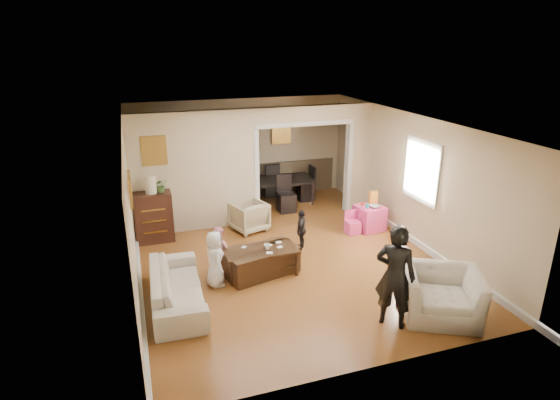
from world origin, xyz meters
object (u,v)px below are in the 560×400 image
object	(u,v)px
sofa	(177,287)
armchair_front	(442,295)
play_table	(369,218)
table_lamp	(151,185)
dresser	(154,217)
dining_table	(278,191)
cyan_cup	(367,206)
child_kneel_a	(215,259)
coffee_cup	(267,247)
child_toddler	(301,230)
adult_person	(395,276)
coffee_table	(261,261)
child_kneel_b	(219,250)
armchair_back	(249,216)

from	to	relation	value
sofa	armchair_front	world-z (taller)	armchair_front
play_table	table_lamp	bearing A→B (deg)	169.49
sofa	table_lamp	distance (m)	2.75
table_lamp	play_table	size ratio (longest dim) A/B	0.64
dresser	dining_table	xyz separation A→B (m)	(3.16, 1.42, -0.21)
play_table	dining_table	xyz separation A→B (m)	(-1.38, 2.27, 0.04)
armchair_front	play_table	world-z (taller)	armchair_front
play_table	dining_table	bearing A→B (deg)	121.35
cyan_cup	child_kneel_a	distance (m)	3.82
dresser	table_lamp	distance (m)	0.70
coffee_cup	child_toddler	size ratio (longest dim) A/B	0.13
child_kneel_a	table_lamp	bearing A→B (deg)	16.23
sofa	table_lamp	world-z (taller)	table_lamp
cyan_cup	child_toddler	bearing A→B (deg)	-165.98
armchair_front	cyan_cup	distance (m)	3.35
adult_person	sofa	bearing A→B (deg)	16.36
dresser	cyan_cup	bearing A→B (deg)	-11.37
play_table	dresser	bearing A→B (deg)	169.49
dresser	cyan_cup	distance (m)	4.53
table_lamp	play_table	distance (m)	4.71
table_lamp	adult_person	bearing A→B (deg)	-53.15
dining_table	adult_person	bearing A→B (deg)	-86.28
coffee_table	adult_person	bearing A→B (deg)	-56.05
armchair_front	child_kneel_a	world-z (taller)	child_kneel_a
table_lamp	child_kneel_b	distance (m)	2.18
cyan_cup	dining_table	distance (m)	2.66
armchair_back	coffee_cup	xyz separation A→B (m)	(-0.20, -2.04, 0.21)
coffee_cup	play_table	size ratio (longest dim) A/B	0.20
coffee_table	dining_table	size ratio (longest dim) A/B	0.73
dresser	coffee_table	world-z (taller)	dresser
dresser	play_table	xyz separation A→B (m)	(4.54, -0.84, -0.25)
table_lamp	child_kneel_a	bearing A→B (deg)	-68.89
cyan_cup	adult_person	distance (m)	3.52
dining_table	table_lamp	bearing A→B (deg)	-151.48
sofa	armchair_front	distance (m)	4.08
dining_table	adult_person	xyz separation A→B (m)	(-0.05, -5.57, 0.48)
child_kneel_a	dining_table	bearing A→B (deg)	-37.22
child_kneel_a	coffee_cup	bearing A→B (deg)	-88.86
play_table	child_toddler	bearing A→B (deg)	-165.22
coffee_table	coffee_cup	size ratio (longest dim) A/B	11.73
adult_person	coffee_cup	bearing A→B (deg)	-13.03
table_lamp	child_toddler	size ratio (longest dim) A/B	0.44
sofa	child_kneel_a	world-z (taller)	child_kneel_a
child_kneel_a	child_kneel_b	xyz separation A→B (m)	(0.15, 0.45, -0.06)
cyan_cup	sofa	bearing A→B (deg)	-158.38
armchair_front	child_kneel_b	bearing A→B (deg)	167.17
dining_table	child_kneel_a	size ratio (longest dim) A/B	1.79
coffee_cup	child_kneel_b	world-z (taller)	child_kneel_b
sofa	play_table	xyz separation A→B (m)	(4.37, 1.74, -0.02)
coffee_table	dresser	bearing A→B (deg)	129.57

